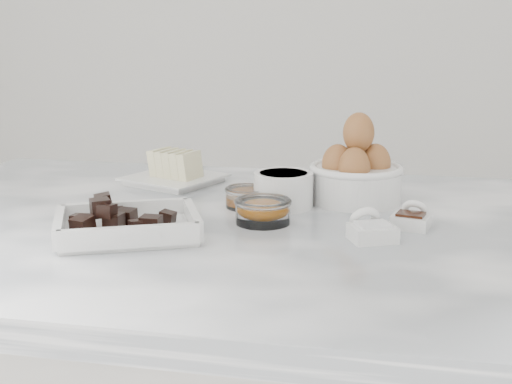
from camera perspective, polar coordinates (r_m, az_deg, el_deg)
marble_slab at (r=1.08m, az=-1.37°, el=-3.41°), size 1.20×0.80×0.04m
chocolate_dish at (r=1.01m, az=-10.26°, el=-2.33°), size 0.24×0.22×0.05m
butter_plate at (r=1.33m, az=-6.72°, el=1.67°), size 0.20×0.20×0.06m
sugar_ramekin at (r=1.15m, az=2.20°, el=0.28°), size 0.10×0.10×0.06m
egg_bowl at (r=1.19m, az=8.01°, el=1.50°), size 0.16×0.16×0.15m
honey_bowl at (r=1.16m, az=-0.63°, el=-0.38°), size 0.08×0.08×0.03m
zest_bowl at (r=1.06m, az=0.56°, el=-1.45°), size 0.09×0.09×0.04m
vanilla_spoon at (r=1.07m, az=12.34°, el=-2.06°), size 0.06×0.07×0.04m
salt_spoon at (r=1.00m, az=9.14°, el=-2.93°), size 0.08×0.09×0.05m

